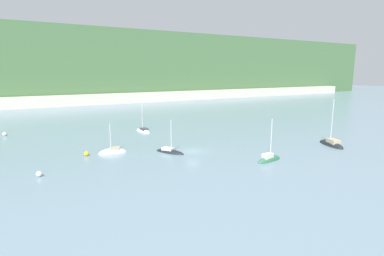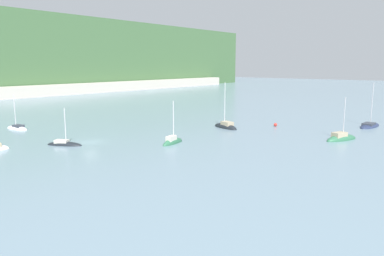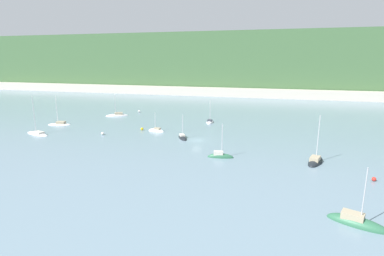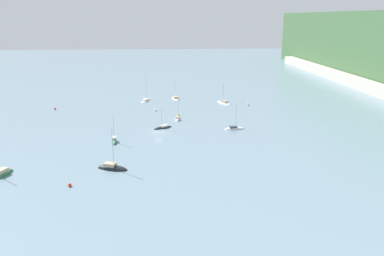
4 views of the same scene
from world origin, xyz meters
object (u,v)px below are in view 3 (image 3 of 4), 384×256
Objects in this scene: mooring_buoy_0 at (142,129)px; mooring_buoy_4 at (103,134)px; sailboat_8 at (356,223)px; sailboat_4 at (60,124)px; sailboat_5 at (315,162)px; sailboat_9 at (183,138)px; mooring_buoy_1 at (374,179)px; sailboat_7 at (37,134)px; mooring_buoy_2 at (139,111)px; sailboat_6 at (210,122)px; sailboat_0 at (220,157)px; sailboat_3 at (156,131)px; sailboat_2 at (117,116)px.

mooring_buoy_0 is 11.32m from mooring_buoy_4.
sailboat_8 is at bearing -39.84° from mooring_buoy_0.
sailboat_4 is 28.18m from mooring_buoy_0.
sailboat_5 is 1.53× the size of sailboat_9.
mooring_buoy_0 is at bearing 156.18° from mooring_buoy_1.
mooring_buoy_0 is 1.00× the size of mooring_buoy_4.
sailboat_7 reaches higher than sailboat_8.
sailboat_4 is at bearing -117.84° from mooring_buoy_2.
sailboat_8 is at bearing -156.67° from sailboat_6.
mooring_buoy_1 is at bearing -14.27° from mooring_buoy_4.
mooring_buoy_4 reaches higher than mooring_buoy_0.
mooring_buoy_0 is 1.14× the size of mooring_buoy_1.
sailboat_9 is 7.63× the size of mooring_buoy_2.
sailboat_8 is 63.87m from mooring_buoy_4.
sailboat_6 is 54.58m from mooring_buoy_1.
sailboat_7 is at bearing 171.72° from mooring_buoy_1.
sailboat_0 is at bearing -16.73° from mooring_buoy_4.
sailboat_0 is 1.26× the size of sailboat_3.
mooring_buoy_1 is at bearing -19.25° from sailboat_0.
sailboat_8 is at bearing 146.55° from sailboat_3.
sailboat_8 is (21.13, -21.29, -0.02)m from sailboat_0.
sailboat_4 reaches higher than mooring_buoy_1.
sailboat_9 is 22.15m from mooring_buoy_4.
mooring_buoy_2 reaches higher than mooring_buoy_0.
sailboat_3 is 0.75× the size of sailboat_8.
sailboat_2 reaches higher than mooring_buoy_0.
mooring_buoy_1 is 63.70m from mooring_buoy_4.
sailboat_3 is 32.76m from sailboat_4.
sailboat_3 is at bearing -141.60° from sailboat_7.
sailboat_0 is 29.99m from sailboat_8.
mooring_buoy_2 is at bearing -168.56° from sailboat_9.
sailboat_2 is 31.47m from sailboat_7.
sailboat_7 is at bearing 48.75° from sailboat_2.
sailboat_8 is at bearing -111.41° from mooring_buoy_1.
mooring_buoy_2 is at bearing 116.88° from mooring_buoy_0.
sailboat_2 is at bearing 111.52° from mooring_buoy_4.
mooring_buoy_1 is (39.76, -18.44, 0.27)m from sailboat_9.
sailboat_0 reaches higher than sailboat_3.
sailboat_6 is 9.57× the size of mooring_buoy_4.
sailboat_6 is at bearing 60.33° from sailboat_5.
sailboat_3 is at bearing -4.33° from mooring_buoy_0.
sailboat_4 is 10.75× the size of mooring_buoy_2.
sailboat_4 reaches higher than sailboat_3.
sailboat_2 reaches higher than mooring_buoy_1.
mooring_buoy_4 is at bearing 129.09° from sailboat_6.
sailboat_5 is at bearing -19.93° from mooring_buoy_0.
sailboat_4 reaches higher than sailboat_6.
sailboat_6 is (35.07, -2.14, -0.04)m from sailboat_2.
sailboat_8 is at bearing 15.17° from sailboat_9.
sailboat_6 is at bearing -173.12° from sailboat_4.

